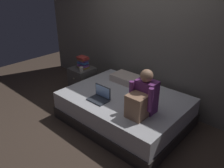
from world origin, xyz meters
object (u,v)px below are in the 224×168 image
at_px(bed, 124,108).
at_px(laptop, 100,97).
at_px(person_sitting, 143,98).
at_px(pillow, 127,79).
at_px(nightstand, 83,81).
at_px(book_stack, 83,62).
at_px(mug, 81,69).

xyz_separation_m(bed, laptop, (-0.21, -0.37, 0.30)).
bearing_deg(person_sitting, pillow, 140.03).
bearing_deg(nightstand, book_stack, 53.22).
bearing_deg(book_stack, bed, -9.73).
distance_m(person_sitting, laptop, 0.76).
xyz_separation_m(book_stack, mug, (0.11, -0.14, -0.08)).
bearing_deg(nightstand, person_sitting, -13.64).
bearing_deg(nightstand, mug, -42.69).
bearing_deg(pillow, nightstand, -165.44).
relative_size(nightstand, laptop, 1.82).
distance_m(laptop, mug, 1.06).
xyz_separation_m(bed, pillow, (-0.32, 0.45, 0.31)).
xyz_separation_m(nightstand, laptop, (1.09, -0.56, 0.25)).
bearing_deg(pillow, person_sitting, -39.97).
relative_size(pillow, book_stack, 2.27).
distance_m(nightstand, laptop, 1.25).
bearing_deg(person_sitting, nightstand, 166.36).
relative_size(nightstand, mug, 6.47).
bearing_deg(bed, nightstand, 171.48).
height_order(bed, laptop, laptop).
bearing_deg(book_stack, mug, -52.45).
bearing_deg(nightstand, pillow, 14.56).
height_order(bed, mug, mug).
bearing_deg(pillow, book_stack, -166.56).
distance_m(nightstand, pillow, 1.05).
bearing_deg(laptop, book_stack, 151.16).
distance_m(person_sitting, pillow, 1.10).
distance_m(person_sitting, mug, 1.72).
xyz_separation_m(pillow, book_stack, (-0.96, -0.23, 0.15)).
xyz_separation_m(person_sitting, book_stack, (-1.79, 0.46, -0.03)).
height_order(person_sitting, pillow, person_sitting).
height_order(person_sitting, book_stack, person_sitting).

